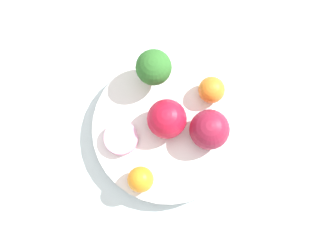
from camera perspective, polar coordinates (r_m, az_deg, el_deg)
ground_plane at (r=0.73m, az=0.00°, el=-0.93°), size 6.00×6.00×0.00m
table_surface at (r=0.72m, az=0.00°, el=-0.78°), size 1.20×1.20×0.02m
bowl at (r=0.70m, az=0.00°, el=-0.40°), size 0.22×0.22×0.03m
broccoli at (r=0.67m, az=-2.06°, el=7.03°), size 0.05×0.05×0.07m
apple_red at (r=0.66m, az=-0.52°, el=0.77°), size 0.06×0.06×0.06m
apple_green at (r=0.66m, az=5.07°, el=-0.44°), size 0.06×0.06×0.06m
orange_front at (r=0.66m, az=-3.37°, el=-6.52°), size 0.04×0.04×0.04m
orange_back at (r=0.68m, az=5.33°, el=4.41°), size 0.04×0.04×0.04m
small_cup at (r=0.68m, az=-5.68°, el=-1.68°), size 0.05×0.05×0.02m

